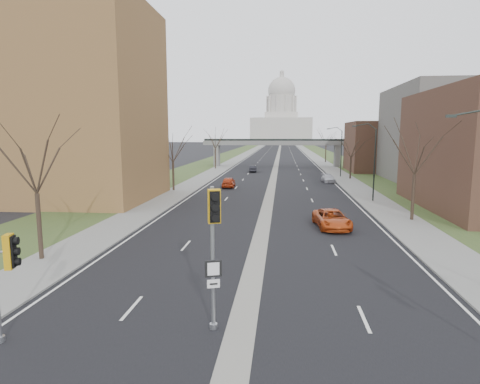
% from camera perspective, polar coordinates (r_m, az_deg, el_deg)
% --- Properties ---
extents(ground, '(700.00, 700.00, 0.00)m').
position_cam_1_polar(ground, '(16.18, -0.09, -19.92)').
color(ground, black).
rests_on(ground, ground).
extents(road_surface, '(20.00, 600.00, 0.01)m').
position_cam_1_polar(road_surface, '(164.36, 5.54, 5.60)').
color(road_surface, black).
rests_on(road_surface, ground).
extents(median_strip, '(1.20, 600.00, 0.02)m').
position_cam_1_polar(median_strip, '(164.36, 5.54, 5.60)').
color(median_strip, gray).
rests_on(median_strip, ground).
extents(sidewalk_right, '(4.00, 600.00, 0.12)m').
position_cam_1_polar(sidewalk_right, '(164.69, 9.74, 5.54)').
color(sidewalk_right, gray).
rests_on(sidewalk_right, ground).
extents(sidewalk_left, '(4.00, 600.00, 0.12)m').
position_cam_1_polar(sidewalk_left, '(164.91, 1.35, 5.67)').
color(sidewalk_left, gray).
rests_on(sidewalk_left, ground).
extents(grass_verge_right, '(8.00, 600.00, 0.10)m').
position_cam_1_polar(grass_verge_right, '(165.18, 11.83, 5.49)').
color(grass_verge_right, '#2C431F').
rests_on(grass_verge_right, ground).
extents(grass_verge_left, '(8.00, 600.00, 0.10)m').
position_cam_1_polar(grass_verge_left, '(165.51, -0.73, 5.67)').
color(grass_verge_left, '#2C431F').
rests_on(grass_verge_left, ground).
extents(apartment_building, '(25.00, 16.00, 22.00)m').
position_cam_1_polar(apartment_building, '(52.16, -26.35, 11.14)').
color(apartment_building, brown).
rests_on(apartment_building, ground).
extents(commercial_block_mid, '(18.00, 22.00, 15.00)m').
position_cam_1_polar(commercial_block_mid, '(71.28, 28.10, 7.21)').
color(commercial_block_mid, '#615F59').
rests_on(commercial_block_mid, ground).
extents(commercial_block_far, '(14.00, 14.00, 10.00)m').
position_cam_1_polar(commercial_block_far, '(86.67, 19.83, 6.06)').
color(commercial_block_far, '#4D3024').
rests_on(commercial_block_far, ground).
extents(pedestrian_bridge, '(34.00, 3.00, 6.45)m').
position_cam_1_polar(pedestrian_bridge, '(94.23, 5.16, 6.56)').
color(pedestrian_bridge, slate).
rests_on(pedestrian_bridge, ground).
extents(capitol, '(48.00, 42.00, 55.75)m').
position_cam_1_polar(capitol, '(334.36, 5.88, 10.14)').
color(capitol, '#BBB5AB').
rests_on(capitol, ground).
extents(streetlight_mid, '(2.61, 0.20, 8.70)m').
position_cam_1_polar(streetlight_mid, '(47.14, 17.77, 7.06)').
color(streetlight_mid, black).
rests_on(streetlight_mid, sidewalk_right).
extents(streetlight_far, '(2.61, 0.20, 8.70)m').
position_cam_1_polar(streetlight_far, '(72.80, 13.64, 7.52)').
color(streetlight_far, black).
rests_on(streetlight_far, sidewalk_right).
extents(tree_left_a, '(7.20, 7.20, 9.40)m').
position_cam_1_polar(tree_left_a, '(26.53, -27.27, 5.19)').
color(tree_left_a, '#382B21').
rests_on(tree_left_a, sidewalk_left).
extents(tree_left_b, '(6.75, 6.75, 8.81)m').
position_cam_1_polar(tree_left_b, '(54.18, -9.57, 6.68)').
color(tree_left_b, '#382B21').
rests_on(tree_left_b, sidewalk_left).
extents(tree_left_c, '(7.65, 7.65, 9.99)m').
position_cam_1_polar(tree_left_c, '(87.39, -3.55, 7.89)').
color(tree_left_c, '#382B21').
rests_on(tree_left_c, sidewalk_left).
extents(tree_right_a, '(7.20, 7.20, 9.40)m').
position_cam_1_polar(tree_right_a, '(37.97, 23.78, 6.07)').
color(tree_right_a, '#382B21').
rests_on(tree_right_a, sidewalk_right).
extents(tree_right_b, '(6.30, 6.30, 8.22)m').
position_cam_1_polar(tree_right_b, '(70.15, 15.57, 6.51)').
color(tree_right_b, '#382B21').
rests_on(tree_right_b, sidewalk_right).
extents(tree_right_c, '(7.65, 7.65, 9.99)m').
position_cam_1_polar(tree_right_c, '(109.78, 12.17, 7.80)').
color(tree_right_c, '#382B21').
rests_on(tree_right_c, sidewalk_right).
extents(signal_pole_median, '(0.77, 0.95, 5.69)m').
position_cam_1_polar(signal_pole_median, '(15.09, -3.77, -5.87)').
color(signal_pole_median, gray).
rests_on(signal_pole_median, ground).
extents(car_left_near, '(2.01, 4.51, 1.51)m').
position_cam_1_polar(car_left_near, '(57.58, -1.63, 1.42)').
color(car_left_near, '#AC3213').
rests_on(car_left_near, ground).
extents(car_left_far, '(1.53, 4.01, 1.30)m').
position_cam_1_polar(car_left_far, '(80.71, 1.87, 3.32)').
color(car_left_far, black).
rests_on(car_left_far, ground).
extents(car_right_near, '(3.02, 5.56, 1.48)m').
position_cam_1_polar(car_right_near, '(33.72, 12.92, -3.74)').
color(car_right_near, '#B44013').
rests_on(car_right_near, ground).
extents(car_right_mid, '(2.10, 4.40, 1.24)m').
position_cam_1_polar(car_right_mid, '(64.99, 12.43, 1.90)').
color(car_right_mid, '#B3B3BB').
rests_on(car_right_mid, ground).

